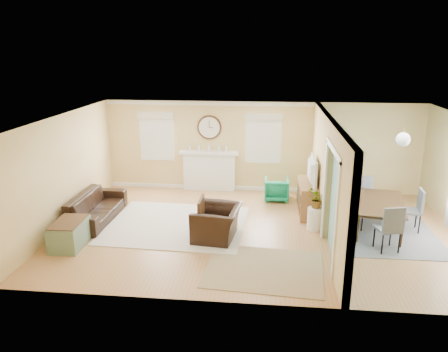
{
  "coord_description": "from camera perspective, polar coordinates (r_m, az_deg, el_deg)",
  "views": [
    {
      "loc": [
        0.2,
        -9.3,
        4.05
      ],
      "look_at": [
        -0.8,
        0.3,
        1.2
      ],
      "focal_mm": 35.0,
      "sensor_mm": 36.0,
      "label": 1
    }
  ],
  "objects": [
    {
      "name": "floor",
      "position": [
        10.15,
        4.36,
        -7.13
      ],
      "size": [
        9.0,
        9.0,
        0.0
      ],
      "primitive_type": "plane",
      "color": "#AD763D",
      "rests_on": "ground"
    },
    {
      "name": "wall_back",
      "position": [
        12.61,
        4.9,
        3.79
      ],
      "size": [
        9.0,
        0.02,
        2.6
      ],
      "primitive_type": "cube",
      "color": "tan",
      "rests_on": "ground"
    },
    {
      "name": "wall_front",
      "position": [
        6.88,
        3.82,
        -7.16
      ],
      "size": [
        9.0,
        0.02,
        2.6
      ],
      "primitive_type": "cube",
      "color": "tan",
      "rests_on": "ground"
    },
    {
      "name": "wall_left",
      "position": [
        10.78,
        -20.14,
        0.64
      ],
      "size": [
        0.02,
        6.0,
        2.6
      ],
      "primitive_type": "cube",
      "color": "tan",
      "rests_on": "ground"
    },
    {
      "name": "ceiling",
      "position": [
        9.42,
        4.7,
        7.54
      ],
      "size": [
        9.0,
        6.0,
        0.02
      ],
      "primitive_type": "cube",
      "color": "white",
      "rests_on": "wall_back"
    },
    {
      "name": "partition",
      "position": [
        10.04,
        13.23,
        0.44
      ],
      "size": [
        0.17,
        6.0,
        2.6
      ],
      "color": "tan",
      "rests_on": "ground"
    },
    {
      "name": "fireplace",
      "position": [
        12.77,
        -1.93,
        0.76
      ],
      "size": [
        1.7,
        0.3,
        1.17
      ],
      "color": "white",
      "rests_on": "ground"
    },
    {
      "name": "wall_clock",
      "position": [
        12.58,
        -1.93,
        6.37
      ],
      "size": [
        0.7,
        0.07,
        0.7
      ],
      "color": "#462B15",
      "rests_on": "wall_back"
    },
    {
      "name": "window_left",
      "position": [
        12.9,
        -8.8,
        5.57
      ],
      "size": [
        1.05,
        0.13,
        1.42
      ],
      "color": "white",
      "rests_on": "wall_back"
    },
    {
      "name": "window_right",
      "position": [
        12.49,
        5.17,
        5.34
      ],
      "size": [
        1.05,
        0.13,
        1.42
      ],
      "color": "white",
      "rests_on": "wall_back"
    },
    {
      "name": "pendant",
      "position": [
        9.89,
        22.35,
        4.43
      ],
      "size": [
        0.3,
        0.3,
        0.55
      ],
      "color": "gold",
      "rests_on": "ceiling"
    },
    {
      "name": "rug_cream",
      "position": [
        10.49,
        -6.19,
        -6.31
      ],
      "size": [
        3.31,
        2.9,
        0.02
      ],
      "primitive_type": "cube",
      "rotation": [
        0.0,
        0.0,
        -0.04
      ],
      "color": "beige",
      "rests_on": "floor"
    },
    {
      "name": "rug_jute",
      "position": [
        8.51,
        5.28,
        -11.98
      ],
      "size": [
        2.33,
        1.97,
        0.01
      ],
      "primitive_type": "cube",
      "rotation": [
        0.0,
        0.0,
        -0.08
      ],
      "color": "tan",
      "rests_on": "floor"
    },
    {
      "name": "rug_grey",
      "position": [
        10.78,
        19.45,
        -6.58
      ],
      "size": [
        2.4,
        3.0,
        0.01
      ],
      "primitive_type": "cube",
      "color": "slate",
      "rests_on": "floor"
    },
    {
      "name": "sofa",
      "position": [
        11.08,
        -16.44,
        -3.9
      ],
      "size": [
        0.88,
        2.23,
        0.65
      ],
      "primitive_type": "imported",
      "rotation": [
        0.0,
        0.0,
        1.57
      ],
      "color": "black",
      "rests_on": "floor"
    },
    {
      "name": "eames_chair",
      "position": [
        9.62,
        -0.93,
        -6.13
      ],
      "size": [
        1.08,
        1.21,
        0.72
      ],
      "primitive_type": "imported",
      "rotation": [
        0.0,
        0.0,
        -1.69
      ],
      "color": "black",
      "rests_on": "floor"
    },
    {
      "name": "green_chair",
      "position": [
        12.08,
        6.88,
        -1.75
      ],
      "size": [
        0.65,
        0.67,
        0.61
      ],
      "primitive_type": "imported",
      "rotation": [
        0.0,
        0.0,
        3.15
      ],
      "color": "#167749",
      "rests_on": "floor"
    },
    {
      "name": "trunk",
      "position": [
        9.83,
        -19.51,
        -7.13
      ],
      "size": [
        0.62,
        0.99,
        0.56
      ],
      "color": "slate",
      "rests_on": "floor"
    },
    {
      "name": "credenza",
      "position": [
        11.24,
        10.92,
        -2.81
      ],
      "size": [
        0.48,
        1.41,
        0.8
      ],
      "color": "olive",
      "rests_on": "floor"
    },
    {
      "name": "tv",
      "position": [
        11.02,
        11.03,
        0.75
      ],
      "size": [
        0.16,
        1.13,
        0.65
      ],
      "primitive_type": "imported",
      "rotation": [
        0.0,
        0.0,
        1.58
      ],
      "color": "black",
      "rests_on": "credenza"
    },
    {
      "name": "garden_stool",
      "position": [
        10.29,
        11.8,
        -5.51
      ],
      "size": [
        0.36,
        0.36,
        0.53
      ],
      "primitive_type": "cylinder",
      "color": "white",
      "rests_on": "floor"
    },
    {
      "name": "potted_plant",
      "position": [
        10.12,
        11.96,
        -2.95
      ],
      "size": [
        0.51,
        0.53,
        0.44
      ],
      "primitive_type": "imported",
      "rotation": [
        0.0,
        0.0,
        4.09
      ],
      "color": "#337F33",
      "rests_on": "garden_stool"
    },
    {
      "name": "dining_table",
      "position": [
        10.66,
        19.62,
        -4.93
      ],
      "size": [
        1.41,
        2.09,
        0.68
      ],
      "primitive_type": "imported",
      "rotation": [
        0.0,
        0.0,
        1.39
      ],
      "color": "#462B15",
      "rests_on": "floor"
    },
    {
      "name": "dining_chair_n",
      "position": [
        11.67,
        18.28,
        -1.99
      ],
      "size": [
        0.48,
        0.48,
        0.9
      ],
      "color": "slate",
      "rests_on": "floor"
    },
    {
      "name": "dining_chair_s",
      "position": [
        9.56,
        20.67,
        -5.85
      ],
      "size": [
        0.54,
        0.54,
        1.01
      ],
      "color": "slate",
      "rests_on": "floor"
    },
    {
      "name": "dining_chair_w",
      "position": [
        10.42,
        16.49,
        -3.93
      ],
      "size": [
        0.52,
        0.52,
        0.93
      ],
      "color": "white",
      "rests_on": "floor"
    },
    {
      "name": "dining_chair_e",
      "position": [
        10.79,
        23.26,
        -3.67
      ],
      "size": [
        0.48,
        0.48,
        0.99
      ],
      "color": "slate",
      "rests_on": "floor"
    }
  ]
}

